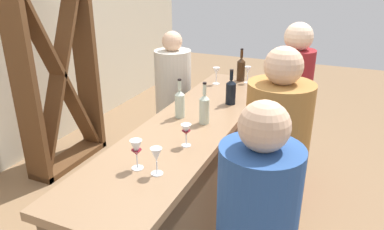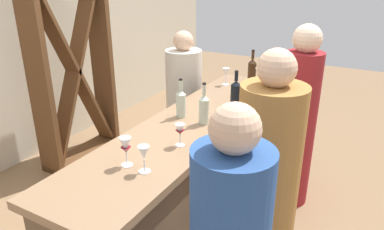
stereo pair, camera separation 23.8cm
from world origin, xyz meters
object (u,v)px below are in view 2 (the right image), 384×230
object	(u,v)px
wine_bottle_second_right_amber_brown	(252,70)
wine_glass_far_center	(226,73)
wine_bottle_center_near_black	(236,92)
person_server_behind	(184,106)
wine_rack	(74,71)
wine_glass_near_right	(258,73)
wine_glass_near_left	(180,130)
person_left_guest	(297,124)
wine_bottle_leftmost_clear_pale	(204,108)
wine_glass_far_left	(126,147)
wine_glass_near_center	(144,154)
person_center_guest	(266,186)
wine_bottle_second_left_clear_pale	(181,103)

from	to	relation	value
wine_bottle_second_right_amber_brown	wine_glass_far_center	bearing A→B (deg)	137.80
wine_bottle_center_near_black	person_server_behind	xyz separation A→B (m)	(0.45, 0.74, -0.40)
wine_rack	wine_glass_near_right	xyz separation A→B (m)	(0.62, -1.76, 0.07)
wine_bottle_second_right_amber_brown	wine_glass_near_right	xyz separation A→B (m)	(-0.05, -0.08, -0.00)
wine_bottle_second_right_amber_brown	wine_rack	bearing A→B (deg)	111.75
wine_glass_near_left	person_left_guest	size ratio (longest dim) A/B	0.09
person_left_guest	wine_glass_far_center	bearing A→B (deg)	-8.90
wine_bottle_leftmost_clear_pale	wine_glass_near_right	world-z (taller)	wine_bottle_leftmost_clear_pale
wine_rack	person_left_guest	size ratio (longest dim) A/B	1.25
wine_bottle_second_right_amber_brown	wine_glass_far_center	size ratio (longest dim) A/B	1.96
wine_glass_near_right	wine_glass_far_left	size ratio (longest dim) A/B	0.93
wine_glass_near_center	wine_glass_far_center	size ratio (longest dim) A/B	0.96
wine_rack	wine_bottle_center_near_black	bearing A→B (deg)	-89.93
wine_glass_far_left	wine_glass_near_center	bearing A→B (deg)	-93.22
person_center_guest	wine_glass_far_center	bearing A→B (deg)	-75.29
wine_bottle_second_left_clear_pale	wine_glass_near_right	xyz separation A→B (m)	(1.04, -0.22, 0.00)
wine_glass_near_right	person_server_behind	xyz separation A→B (m)	(-0.17, 0.71, -0.41)
person_left_guest	wine_rack	bearing A→B (deg)	10.90
wine_bottle_second_left_clear_pale	wine_bottle_center_near_black	world-z (taller)	wine_bottle_second_left_clear_pale
wine_rack	wine_bottle_second_right_amber_brown	world-z (taller)	wine_rack
wine_rack	person_left_guest	xyz separation A→B (m)	(0.32, -2.23, -0.24)
wine_bottle_second_left_clear_pale	wine_glass_near_center	distance (m)	0.81
wine_bottle_leftmost_clear_pale	wine_bottle_second_right_amber_brown	world-z (taller)	wine_bottle_second_right_amber_brown
wine_bottle_leftmost_clear_pale	person_server_behind	size ratio (longest dim) A/B	0.22
wine_glass_near_right	person_server_behind	size ratio (longest dim) A/B	0.11
wine_rack	wine_bottle_leftmost_clear_pale	xyz separation A→B (m)	(-0.45, -1.74, 0.07)
wine_rack	wine_glass_near_left	distance (m)	1.96
wine_bottle_center_near_black	wine_glass_near_right	bearing A→B (deg)	2.93
wine_rack	wine_bottle_leftmost_clear_pale	distance (m)	1.80
wine_bottle_leftmost_clear_pale	wine_glass_far_center	xyz separation A→B (m)	(0.92, 0.25, -0.00)
person_center_guest	wine_bottle_center_near_black	bearing A→B (deg)	-73.57
wine_bottle_leftmost_clear_pale	wine_glass_near_left	world-z (taller)	wine_bottle_leftmost_clear_pale
wine_glass_near_center	wine_glass_near_right	size ratio (longest dim) A/B	0.96
wine_bottle_leftmost_clear_pale	wine_glass_near_center	bearing A→B (deg)	-178.24
wine_bottle_second_right_amber_brown	wine_glass_near_right	bearing A→B (deg)	-120.71
wine_bottle_second_left_clear_pale	wine_glass_near_left	world-z (taller)	wine_bottle_second_left_clear_pale
wine_glass_near_left	wine_glass_near_right	size ratio (longest dim) A/B	0.90
wine_glass_near_left	person_left_guest	distance (m)	1.27
wine_bottle_leftmost_clear_pale	wine_glass_far_center	world-z (taller)	wine_bottle_leftmost_clear_pale
wine_glass_near_right	person_left_guest	distance (m)	0.64
wine_glass_near_left	person_server_behind	world-z (taller)	person_server_behind
wine_rack	wine_glass_far_center	distance (m)	1.57
wine_glass_near_left	wine_glass_near_right	xyz separation A→B (m)	(1.45, 0.01, 0.01)
wine_glass_near_right	wine_rack	bearing A→B (deg)	109.46
wine_bottle_leftmost_clear_pale	wine_bottle_second_left_clear_pale	xyz separation A→B (m)	(0.03, 0.21, -0.00)
wine_bottle_leftmost_clear_pale	wine_bottle_second_right_amber_brown	bearing A→B (deg)	3.27
wine_glass_near_right	wine_bottle_second_left_clear_pale	bearing A→B (deg)	167.88
wine_bottle_leftmost_clear_pale	wine_glass_far_center	bearing A→B (deg)	14.93
wine_glass_near_center	person_left_guest	xyz separation A→B (m)	(1.51, -0.47, -0.30)
wine_bottle_second_left_clear_pale	wine_glass_near_left	xyz separation A→B (m)	(-0.41, -0.24, -0.01)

